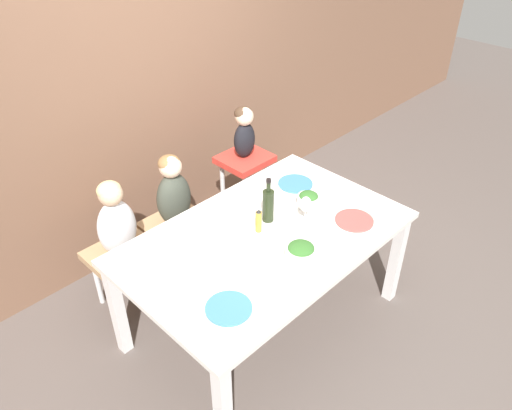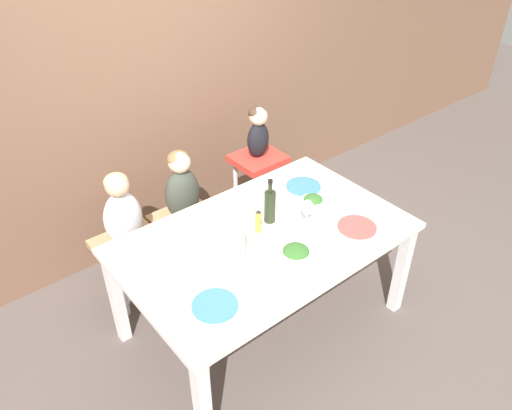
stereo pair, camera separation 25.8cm
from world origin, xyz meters
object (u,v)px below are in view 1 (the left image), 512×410
chair_far_left (124,260)px  wine_bottle (268,205)px  dinner_plate_back_left (175,245)px  paper_towel_roll (241,246)px  salad_bowl_large (301,252)px  person_child_center (173,191)px  salad_bowl_small (308,199)px  dinner_plate_front_right (354,220)px  chair_far_center (178,230)px  person_baby_right (244,130)px  dinner_plate_back_right (295,184)px  chair_right_highchair (245,174)px  person_child_left (115,219)px  dinner_plate_front_left (229,308)px  wine_glass_near (306,205)px

chair_far_left → wine_bottle: wine_bottle is taller
dinner_plate_back_left → wine_bottle: bearing=-20.3°
paper_towel_roll → salad_bowl_large: size_ratio=1.36×
person_child_center → salad_bowl_large: person_child_center is taller
wine_bottle → person_child_center: bearing=106.2°
salad_bowl_small → dinner_plate_front_right: bearing=-76.9°
chair_far_left → salad_bowl_large: bearing=-64.1°
chair_far_center → person_baby_right: person_baby_right is taller
dinner_plate_back_left → salad_bowl_small: bearing=-18.5°
paper_towel_roll → dinner_plate_back_right: paper_towel_roll is taller
chair_right_highchair → dinner_plate_front_right: (-0.11, -1.08, 0.18)m
person_child_center → chair_far_left: bearing=-179.9°
chair_far_center → person_child_center: (-0.00, 0.00, 0.33)m
chair_right_highchair → dinner_plate_front_right: size_ratio=3.05×
wine_bottle → dinner_plate_back_right: wine_bottle is taller
person_child_left → person_child_center: size_ratio=1.00×
person_child_left → person_baby_right: size_ratio=1.33×
person_child_center → salad_bowl_large: (0.07, -1.07, 0.06)m
chair_right_highchair → dinner_plate_front_left: size_ratio=3.05×
person_child_left → salad_bowl_small: 1.22m
person_baby_right → paper_towel_roll: person_baby_right is taller
chair_right_highchair → wine_glass_near: 0.96m
chair_far_center → dinner_plate_back_right: (0.63, -0.55, 0.36)m
salad_bowl_large → person_child_left: bearing=115.9°
chair_far_center → wine_bottle: 0.86m
dinner_plate_back_left → dinner_plate_front_right: same height
person_baby_right → dinner_plate_back_left: (-1.04, -0.49, -0.19)m
chair_far_left → wine_glass_near: (0.81, -0.86, 0.47)m
chair_right_highchair → person_baby_right: size_ratio=1.81×
person_baby_right → dinner_plate_front_left: person_baby_right is taller
chair_far_center → dinner_plate_back_left: bearing=-126.5°
person_child_left → chair_right_highchair: bearing=-0.0°
wine_glass_near → person_baby_right: bearing=69.6°
person_baby_right → wine_glass_near: size_ratio=2.28×
person_child_left → person_child_center: 0.45m
chair_far_center → person_baby_right: bearing=0.1°
chair_right_highchair → wine_glass_near: (-0.32, -0.86, 0.29)m
chair_far_center → paper_towel_roll: bearing=-102.1°
person_child_left → salad_bowl_small: bearing=-39.3°
person_baby_right → paper_towel_roll: bearing=-134.9°
wine_glass_near → wine_bottle: bearing=132.8°
chair_right_highchair → dinner_plate_front_left: dinner_plate_front_left is taller
dinner_plate_back_left → dinner_plate_back_right: bearing=-3.7°
salad_bowl_large → dinner_plate_front_right: size_ratio=0.74×
dinner_plate_back_right → paper_towel_roll: bearing=-158.9°
person_child_left → dinner_plate_front_left: person_child_left is taller
person_child_center → wine_bottle: size_ratio=1.78×
chair_right_highchair → salad_bowl_small: (-0.18, -0.77, 0.22)m
chair_far_left → dinner_plate_front_right: size_ratio=1.96×
person_baby_right → salad_bowl_small: 0.81m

